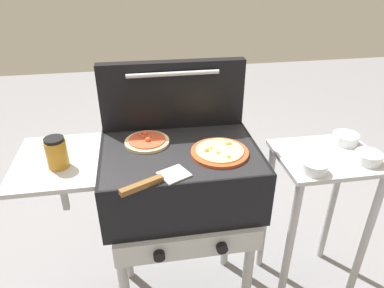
{
  "coord_description": "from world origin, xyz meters",
  "views": [
    {
      "loc": [
        -0.16,
        -1.23,
        1.62
      ],
      "look_at": [
        0.05,
        0.0,
        0.92
      ],
      "focal_mm": 33.2,
      "sensor_mm": 36.0,
      "label": 1
    }
  ],
  "objects_px": {
    "topping_bowl_middle": "(345,139)",
    "sauce_jar": "(57,153)",
    "topping_bowl_far": "(368,158)",
    "grill": "(177,180)",
    "spatula": "(156,181)",
    "topping_bowl_near": "(315,168)",
    "prep_table": "(318,198)",
    "pizza_cheese": "(220,152)",
    "pizza_pepperoni": "(147,141)"
  },
  "relations": [
    {
      "from": "grill",
      "to": "pizza_cheese",
      "type": "height_order",
      "value": "pizza_cheese"
    },
    {
      "from": "prep_table",
      "to": "pizza_pepperoni",
      "type": "bearing_deg",
      "value": 174.54
    },
    {
      "from": "topping_bowl_far",
      "to": "topping_bowl_middle",
      "type": "distance_m",
      "value": 0.17
    },
    {
      "from": "topping_bowl_near",
      "to": "spatula",
      "type": "bearing_deg",
      "value": -171.55
    },
    {
      "from": "topping_bowl_middle",
      "to": "topping_bowl_far",
      "type": "bearing_deg",
      "value": -88.79
    },
    {
      "from": "pizza_cheese",
      "to": "topping_bowl_middle",
      "type": "height_order",
      "value": "pizza_cheese"
    },
    {
      "from": "pizza_cheese",
      "to": "topping_bowl_near",
      "type": "bearing_deg",
      "value": -8.32
    },
    {
      "from": "topping_bowl_near",
      "to": "topping_bowl_far",
      "type": "height_order",
      "value": "same"
    },
    {
      "from": "sauce_jar",
      "to": "topping_bowl_far",
      "type": "height_order",
      "value": "sauce_jar"
    },
    {
      "from": "topping_bowl_near",
      "to": "topping_bowl_far",
      "type": "distance_m",
      "value": 0.26
    },
    {
      "from": "sauce_jar",
      "to": "spatula",
      "type": "distance_m",
      "value": 0.39
    },
    {
      "from": "grill",
      "to": "sauce_jar",
      "type": "relative_size",
      "value": 8.04
    },
    {
      "from": "grill",
      "to": "spatula",
      "type": "distance_m",
      "value": 0.28
    },
    {
      "from": "prep_table",
      "to": "topping_bowl_near",
      "type": "relative_size",
      "value": 7.86
    },
    {
      "from": "spatula",
      "to": "pizza_cheese",
      "type": "bearing_deg",
      "value": 30.08
    },
    {
      "from": "pizza_cheese",
      "to": "topping_bowl_far",
      "type": "xyz_separation_m",
      "value": [
        0.65,
        -0.02,
        -0.08
      ]
    },
    {
      "from": "sauce_jar",
      "to": "topping_bowl_near",
      "type": "relative_size",
      "value": 1.16
    },
    {
      "from": "spatula",
      "to": "topping_bowl_far",
      "type": "relative_size",
      "value": 2.29
    },
    {
      "from": "sauce_jar",
      "to": "topping_bowl_far",
      "type": "xyz_separation_m",
      "value": [
        1.26,
        -0.03,
        -0.13
      ]
    },
    {
      "from": "sauce_jar",
      "to": "prep_table",
      "type": "distance_m",
      "value": 1.19
    },
    {
      "from": "pizza_pepperoni",
      "to": "pizza_cheese",
      "type": "xyz_separation_m",
      "value": [
        0.28,
        -0.13,
        -0.0
      ]
    },
    {
      "from": "pizza_cheese",
      "to": "topping_bowl_far",
      "type": "bearing_deg",
      "value": -2.1
    },
    {
      "from": "pizza_cheese",
      "to": "prep_table",
      "type": "distance_m",
      "value": 0.61
    },
    {
      "from": "topping_bowl_middle",
      "to": "sauce_jar",
      "type": "bearing_deg",
      "value": -173.52
    },
    {
      "from": "pizza_pepperoni",
      "to": "spatula",
      "type": "distance_m",
      "value": 0.29
    },
    {
      "from": "topping_bowl_far",
      "to": "pizza_pepperoni",
      "type": "bearing_deg",
      "value": 170.28
    },
    {
      "from": "grill",
      "to": "topping_bowl_far",
      "type": "xyz_separation_m",
      "value": [
        0.81,
        -0.08,
        0.07
      ]
    },
    {
      "from": "pizza_cheese",
      "to": "topping_bowl_near",
      "type": "height_order",
      "value": "pizza_cheese"
    },
    {
      "from": "topping_bowl_far",
      "to": "spatula",
      "type": "bearing_deg",
      "value": -171.89
    },
    {
      "from": "pizza_pepperoni",
      "to": "topping_bowl_near",
      "type": "height_order",
      "value": "pizza_pepperoni"
    },
    {
      "from": "spatula",
      "to": "topping_bowl_near",
      "type": "bearing_deg",
      "value": 8.45
    },
    {
      "from": "pizza_cheese",
      "to": "spatula",
      "type": "xyz_separation_m",
      "value": [
        -0.27,
        -0.15,
        -0.0
      ]
    },
    {
      "from": "prep_table",
      "to": "topping_bowl_far",
      "type": "distance_m",
      "value": 0.3
    },
    {
      "from": "prep_table",
      "to": "topping_bowl_near",
      "type": "distance_m",
      "value": 0.31
    },
    {
      "from": "pizza_cheese",
      "to": "spatula",
      "type": "relative_size",
      "value": 0.88
    },
    {
      "from": "grill",
      "to": "topping_bowl_middle",
      "type": "height_order",
      "value": "grill"
    },
    {
      "from": "pizza_pepperoni",
      "to": "topping_bowl_middle",
      "type": "xyz_separation_m",
      "value": [
        0.92,
        0.02,
        -0.08
      ]
    },
    {
      "from": "sauce_jar",
      "to": "spatula",
      "type": "xyz_separation_m",
      "value": [
        0.35,
        -0.16,
        -0.05
      ]
    },
    {
      "from": "pizza_pepperoni",
      "to": "sauce_jar",
      "type": "distance_m",
      "value": 0.36
    },
    {
      "from": "spatula",
      "to": "sauce_jar",
      "type": "bearing_deg",
      "value": 154.91
    },
    {
      "from": "grill",
      "to": "topping_bowl_near",
      "type": "distance_m",
      "value": 0.57
    },
    {
      "from": "sauce_jar",
      "to": "pizza_cheese",
      "type": "bearing_deg",
      "value": -0.79
    },
    {
      "from": "sauce_jar",
      "to": "topping_bowl_near",
      "type": "height_order",
      "value": "sauce_jar"
    },
    {
      "from": "spatula",
      "to": "topping_bowl_near",
      "type": "distance_m",
      "value": 0.66
    },
    {
      "from": "grill",
      "to": "topping_bowl_near",
      "type": "relative_size",
      "value": 9.34
    },
    {
      "from": "sauce_jar",
      "to": "topping_bowl_near",
      "type": "bearing_deg",
      "value": -3.73
    },
    {
      "from": "pizza_pepperoni",
      "to": "prep_table",
      "type": "height_order",
      "value": "pizza_pepperoni"
    },
    {
      "from": "pizza_pepperoni",
      "to": "spatula",
      "type": "height_order",
      "value": "pizza_pepperoni"
    },
    {
      "from": "pizza_cheese",
      "to": "prep_table",
      "type": "relative_size",
      "value": 0.28
    },
    {
      "from": "grill",
      "to": "topping_bowl_middle",
      "type": "bearing_deg",
      "value": 6.75
    }
  ]
}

